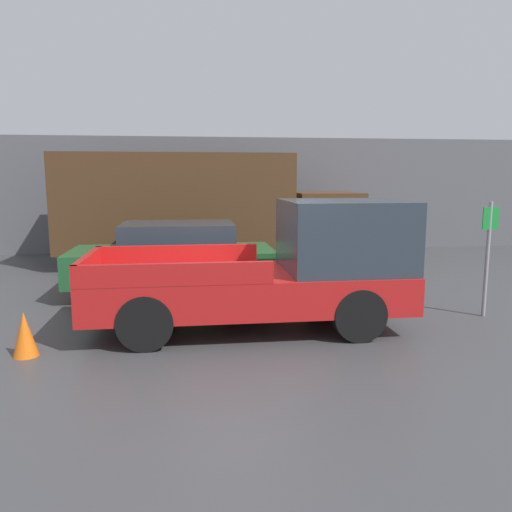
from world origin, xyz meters
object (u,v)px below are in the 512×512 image
Objects in this scene: pickup_truck at (282,269)px; delivery_truck at (199,205)px; parking_sign at (488,252)px; car at (174,258)px; traffic_cone at (25,334)px.

delivery_truck is at bearing 101.02° from pickup_truck.
delivery_truck is 8.19m from parking_sign.
parking_sign reaches higher than car.
parking_sign is at bearing -23.95° from car.
pickup_truck is at bearing -54.87° from car.
traffic_cone is at bearing -109.20° from delivery_truck.
traffic_cone is at bearing -166.39° from pickup_truck.
pickup_truck is 1.21× the size of car.
car is 4.18m from traffic_cone.
car is 4.03m from delivery_truck.
parking_sign is (3.80, 0.16, 0.19)m from pickup_truck.
delivery_truck is 8.07m from traffic_cone.
traffic_cone is (-2.61, -7.51, -1.39)m from delivery_truck.
delivery_truck is at bearing 80.99° from car.
parking_sign is 7.82m from traffic_cone.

